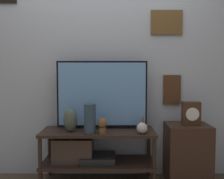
# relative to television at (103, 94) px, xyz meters

# --- Properties ---
(wall_back) EXTENTS (6.40, 0.08, 2.70)m
(wall_back) POSITION_rel_television_xyz_m (-0.04, 0.18, 0.41)
(wall_back) COLOR #B2BCC6
(wall_back) RESTS_ON ground_plane
(media_console) EXTENTS (1.19, 0.45, 0.57)m
(media_console) POSITION_rel_television_xyz_m (-0.14, -0.10, -0.59)
(media_console) COLOR black
(media_console) RESTS_ON ground_plane
(television) EXTENTS (0.98, 0.05, 0.73)m
(television) POSITION_rel_television_xyz_m (0.00, 0.00, 0.00)
(television) COLOR black
(television) RESTS_ON media_console
(vase_tall_ceramic) EXTENTS (0.12, 0.12, 0.30)m
(vase_tall_ceramic) POSITION_rel_television_xyz_m (-0.11, -0.23, -0.23)
(vase_tall_ceramic) COLOR #2D4251
(vase_tall_ceramic) RESTS_ON media_console
(vase_round_glass) EXTENTS (0.11, 0.11, 0.11)m
(vase_round_glass) POSITION_rel_television_xyz_m (0.41, -0.24, -0.32)
(vase_round_glass) COLOR beige
(vase_round_glass) RESTS_ON media_console
(vase_urn_stoneware) EXTENTS (0.14, 0.10, 0.24)m
(vase_urn_stoneware) POSITION_rel_television_xyz_m (-0.32, -0.16, -0.26)
(vase_urn_stoneware) COLOR #4C5647
(vase_urn_stoneware) RESTS_ON media_console
(vase_slim_bronze) EXTENTS (0.08, 0.08, 0.17)m
(vase_slim_bronze) POSITION_rel_television_xyz_m (0.44, -0.10, -0.29)
(vase_slim_bronze) COLOR brown
(vase_slim_bronze) RESTS_ON media_console
(decorative_bust) EXTENTS (0.10, 0.10, 0.16)m
(decorative_bust) POSITION_rel_television_xyz_m (0.01, -0.24, -0.29)
(decorative_bust) COLOR brown
(decorative_bust) RESTS_ON media_console
(side_table) EXTENTS (0.45, 0.38, 0.62)m
(side_table) POSITION_rel_television_xyz_m (0.92, -0.06, -0.63)
(side_table) COLOR #382319
(side_table) RESTS_ON ground_plane
(mantel_clock) EXTENTS (0.18, 0.11, 0.25)m
(mantel_clock) POSITION_rel_television_xyz_m (0.94, -0.09, -0.20)
(mantel_clock) COLOR #422819
(mantel_clock) RESTS_ON side_table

